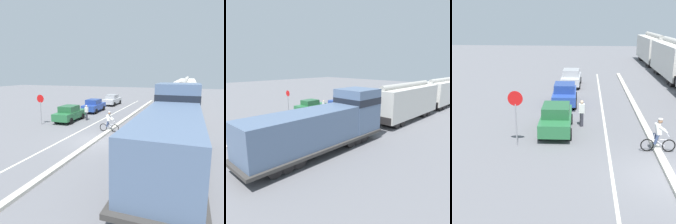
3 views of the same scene
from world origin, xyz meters
The scene contains 12 objects.
ground_plane centered at (0.00, 0.00, 0.00)m, with size 120.00×120.00×0.00m, color slate.
median_curb centered at (0.00, 6.00, 0.08)m, with size 0.36×36.00×0.16m, color beige.
lane_stripe centered at (-2.40, 6.00, 0.00)m, with size 0.14×36.00×0.01m, color silver.
locomotive centered at (5.54, -2.16, 1.80)m, with size 3.10×11.61×4.20m.
hopper_car_lead centered at (5.54, 9.99, 2.08)m, with size 2.90×10.60×4.18m.
hopper_car_middle centered at (5.54, 21.59, 2.08)m, with size 2.90×10.60×4.18m.
parked_car_green centered at (-5.25, 5.13, 0.82)m, with size 1.94×4.25×1.62m.
parked_car_blue centered at (-5.19, 11.00, 0.82)m, with size 1.93×4.25×1.62m.
parked_car_silver centered at (-5.04, 17.51, 0.82)m, with size 1.88×4.22×1.62m.
cyclist centered at (-0.01, 2.66, 0.82)m, with size 1.71×0.48×1.71m.
stop_sign centered at (-7.08, 2.93, 2.02)m, with size 0.76×0.08×2.88m.
pedestrian_by_cars centered at (-3.81, 6.11, 0.85)m, with size 0.34×0.22×1.62m.
Camera 2 is at (16.77, -12.52, 6.21)m, focal length 35.00 mm.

